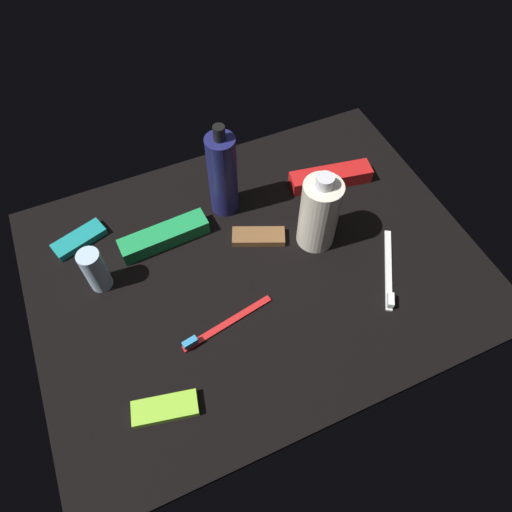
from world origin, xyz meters
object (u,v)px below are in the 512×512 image
at_px(toothbrush_red, 222,325).
at_px(toothpaste_box_green, 164,236).
at_px(bodywash_bottle, 319,213).
at_px(toothpaste_box_red, 330,177).
at_px(snack_bar_brown, 258,237).
at_px(lotion_bottle, 223,175).
at_px(deodorant_stick, 95,270).
at_px(snack_bar_teal, 79,239).
at_px(snack_bar_lime, 165,409).
at_px(toothbrush_white, 389,273).

xyz_separation_m(toothbrush_red, toothpaste_box_green, (0.04, -0.22, 0.01)).
distance_m(bodywash_bottle, toothpaste_box_red, 0.17).
bearing_deg(snack_bar_brown, lotion_bottle, -50.99).
relative_size(bodywash_bottle, snack_bar_brown, 1.68).
xyz_separation_m(deodorant_stick, toothbrush_red, (-0.17, 0.17, -0.04)).
bearing_deg(deodorant_stick, snack_bar_teal, -81.25).
xyz_separation_m(deodorant_stick, snack_bar_brown, (-0.31, 0.02, -0.04)).
xyz_separation_m(lotion_bottle, snack_bar_teal, (0.30, -0.03, -0.09)).
xyz_separation_m(lotion_bottle, snack_bar_lime, (0.24, 0.35, -0.09)).
xyz_separation_m(toothpaste_box_red, toothpaste_box_green, (0.38, 0.01, 0.00)).
relative_size(toothbrush_red, snack_bar_teal, 1.72).
relative_size(deodorant_stick, snack_bar_teal, 0.91).
distance_m(toothbrush_red, snack_bar_teal, 0.34).
distance_m(deodorant_stick, toothbrush_white, 0.54).
bearing_deg(snack_bar_teal, bodywash_bottle, 139.27).
bearing_deg(snack_bar_teal, toothbrush_red, 105.75).
bearing_deg(toothbrush_white, snack_bar_teal, -31.13).
bearing_deg(toothpaste_box_green, toothpaste_box_red, 177.48).
height_order(toothpaste_box_green, snack_bar_brown, toothpaste_box_green).
xyz_separation_m(snack_bar_lime, snack_bar_teal, (0.06, -0.38, 0.00)).
bearing_deg(snack_bar_brown, toothbrush_red, 71.20).
distance_m(deodorant_stick, snack_bar_lime, 0.28).
distance_m(bodywash_bottle, snack_bar_teal, 0.47).
xyz_separation_m(toothbrush_red, snack_bar_brown, (-0.14, -0.15, 0.00)).
height_order(bodywash_bottle, snack_bar_teal, bodywash_bottle).
xyz_separation_m(deodorant_stick, toothbrush_white, (-0.50, 0.20, -0.04)).
relative_size(deodorant_stick, toothbrush_white, 0.60).
height_order(deodorant_stick, snack_bar_brown, deodorant_stick).
bearing_deg(deodorant_stick, snack_bar_brown, 175.62).
height_order(snack_bar_lime, snack_bar_teal, same).
xyz_separation_m(lotion_bottle, toothpaste_box_green, (0.14, 0.04, -0.08)).
height_order(snack_bar_brown, snack_bar_teal, same).
bearing_deg(snack_bar_teal, snack_bar_brown, 139.38).
distance_m(lotion_bottle, toothpaste_box_red, 0.25).
bearing_deg(toothbrush_white, lotion_bottle, -51.87).
distance_m(lotion_bottle, snack_bar_lime, 0.44).
bearing_deg(toothpaste_box_green, toothbrush_red, 95.60).
height_order(toothbrush_white, snack_bar_brown, toothbrush_white).
relative_size(toothbrush_red, toothpaste_box_red, 1.02).
distance_m(bodywash_bottle, deodorant_stick, 0.42).
bearing_deg(snack_bar_brown, deodorant_stick, 19.12).
height_order(toothpaste_box_red, toothpaste_box_green, same).
height_order(toothbrush_red, snack_bar_lime, toothbrush_red).
relative_size(toothpaste_box_green, snack_bar_teal, 1.69).
height_order(deodorant_stick, toothpaste_box_red, deodorant_stick).
bearing_deg(toothpaste_box_green, snack_bar_lime, 68.98).
distance_m(deodorant_stick, snack_bar_brown, 0.31).
bearing_deg(toothbrush_white, toothbrush_red, -4.52).
xyz_separation_m(lotion_bottle, toothbrush_white, (-0.22, 0.28, -0.09)).
distance_m(toothpaste_box_green, snack_bar_teal, 0.17).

